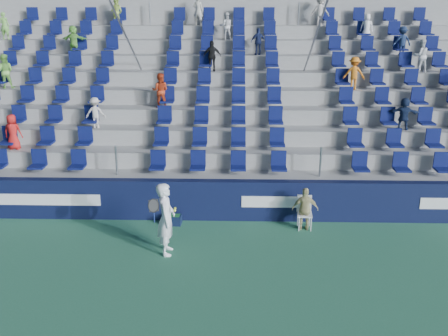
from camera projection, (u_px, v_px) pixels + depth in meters
The scene contains 7 objects.
ground at pixel (212, 274), 11.73m from camera, with size 70.00×70.00×0.00m, color #307150.
sponsor_wall at pixel (218, 200), 14.53m from camera, with size 24.00×0.32×1.20m.
grandstand at pixel (222, 112), 18.88m from camera, with size 24.00×8.17×6.63m.
tennis_player at pixel (166, 219), 12.43m from camera, with size 0.69×0.71×1.88m.
line_judge_chair at pixel (304, 210), 14.01m from camera, with size 0.44×0.45×0.94m.
line_judge at pixel (305, 209), 13.85m from camera, with size 0.72×0.30×1.24m, color tan.
ball_bin at pixel (173, 219), 14.32m from camera, with size 0.52×0.36×0.28m.
Camera 1 is at (0.54, -10.34, 6.05)m, focal length 40.00 mm.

